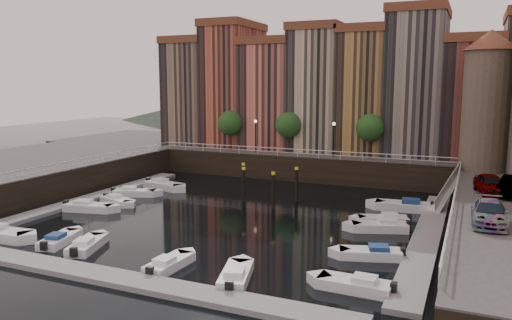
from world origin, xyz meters
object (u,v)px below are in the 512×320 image
at_px(gangway, 448,188).
at_px(boat_left_0, 0,234).
at_px(corner_tower, 487,99).
at_px(boat_left_1, 88,207).
at_px(mooring_pilings, 264,185).
at_px(boat_left_2, 117,201).
at_px(car_a, 490,185).
at_px(car_c, 489,214).

bearing_deg(gangway, boat_left_0, -141.75).
xyz_separation_m(corner_tower, boat_left_1, (-33.22, -19.27, -9.82)).
distance_m(mooring_pilings, boat_left_2, 14.48).
height_order(boat_left_2, car_a, car_a).
bearing_deg(car_c, corner_tower, 89.07).
distance_m(corner_tower, gangway, 9.86).
bearing_deg(boat_left_1, mooring_pilings, 23.59).
height_order(boat_left_2, car_c, car_c).
xyz_separation_m(gangway, boat_left_1, (-30.32, -14.77, -1.55)).
bearing_deg(boat_left_2, mooring_pilings, 45.02).
relative_size(car_a, car_c, 0.93).
distance_m(gangway, boat_left_0, 38.82).
height_order(corner_tower, car_a, corner_tower).
bearing_deg(boat_left_0, boat_left_2, 81.75).
distance_m(boat_left_0, car_a, 37.83).
relative_size(corner_tower, gangway, 1.66).
relative_size(mooring_pilings, boat_left_1, 1.28).
height_order(corner_tower, car_c, corner_tower).
xyz_separation_m(boat_left_0, car_a, (33.78, 16.70, 3.39)).
distance_m(mooring_pilings, car_c, 23.25).
relative_size(gangway, car_c, 1.69).
relative_size(gangway, boat_left_2, 1.96).
height_order(mooring_pilings, boat_left_1, mooring_pilings).
height_order(corner_tower, gangway, corner_tower).
bearing_deg(boat_left_0, mooring_pilings, 50.00).
relative_size(gangway, mooring_pilings, 1.33).
bearing_deg(boat_left_1, boat_left_2, 66.25).
distance_m(corner_tower, car_c, 22.07).
distance_m(corner_tower, car_a, 13.45).
distance_m(gangway, mooring_pilings, 17.57).
relative_size(gangway, boat_left_0, 1.60).
height_order(boat_left_1, car_a, car_a).
height_order(corner_tower, boat_left_1, corner_tower).
distance_m(boat_left_1, boat_left_2, 3.36).
xyz_separation_m(gangway, boat_left_0, (-30.46, -24.01, -1.52)).
bearing_deg(corner_tower, boat_left_1, -149.88).
bearing_deg(corner_tower, boat_left_0, -139.48).
height_order(mooring_pilings, car_c, car_c).
height_order(gangway, boat_left_1, gangway).
xyz_separation_m(gangway, mooring_pilings, (-16.90, -4.82, -0.27)).
distance_m(boat_left_1, car_c, 33.58).
xyz_separation_m(corner_tower, car_c, (0.15, -21.10, -6.48)).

